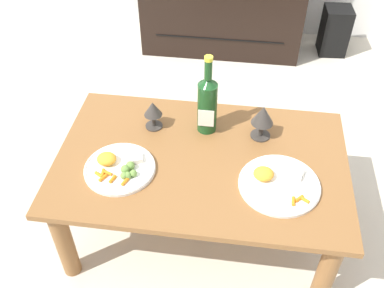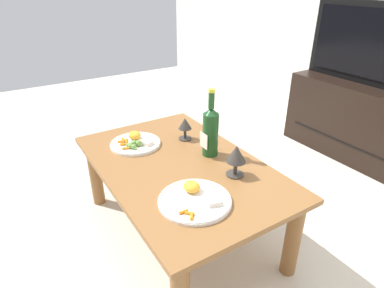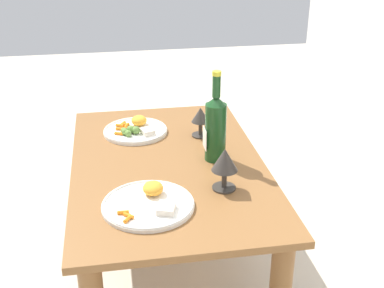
% 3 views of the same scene
% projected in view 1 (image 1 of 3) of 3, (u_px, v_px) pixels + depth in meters
% --- Properties ---
extents(ground_plane, '(6.40, 6.40, 0.00)m').
position_uv_depth(ground_plane, '(200.00, 226.00, 1.98)').
color(ground_plane, beige).
extents(dining_table, '(1.11, 0.70, 0.42)m').
position_uv_depth(dining_table, '(201.00, 172.00, 1.74)').
color(dining_table, brown).
rests_on(dining_table, ground_plane).
extents(tv_stand, '(1.04, 0.41, 0.55)m').
position_uv_depth(tv_stand, '(222.00, 9.00, 2.93)').
color(tv_stand, black).
rests_on(tv_stand, ground_plane).
extents(floor_speaker, '(0.18, 0.18, 0.32)m').
position_uv_depth(floor_speaker, '(335.00, 31.00, 2.95)').
color(floor_speaker, black).
rests_on(floor_speaker, ground_plane).
extents(wine_bottle, '(0.08, 0.08, 0.34)m').
position_uv_depth(wine_bottle, '(208.00, 103.00, 1.72)').
color(wine_bottle, '#19471E').
rests_on(wine_bottle, dining_table).
extents(goblet_left, '(0.07, 0.07, 0.12)m').
position_uv_depth(goblet_left, '(153.00, 110.00, 1.77)').
color(goblet_left, '#38332D').
rests_on(goblet_left, dining_table).
extents(goblet_right, '(0.09, 0.09, 0.15)m').
position_uv_depth(goblet_right, '(263.00, 117.00, 1.71)').
color(goblet_right, '#38332D').
rests_on(goblet_right, dining_table).
extents(dinner_plate_left, '(0.27, 0.27, 0.05)m').
position_uv_depth(dinner_plate_left, '(119.00, 167.00, 1.64)').
color(dinner_plate_left, white).
rests_on(dinner_plate_left, dining_table).
extents(dinner_plate_right, '(0.29, 0.29, 0.05)m').
position_uv_depth(dinner_plate_right, '(278.00, 183.00, 1.58)').
color(dinner_plate_right, white).
rests_on(dinner_plate_right, dining_table).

